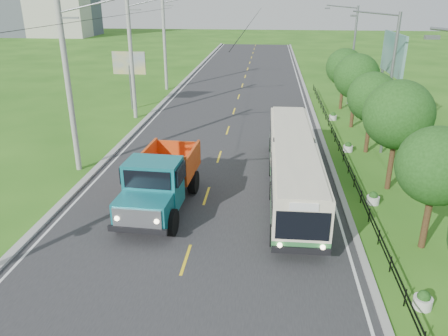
% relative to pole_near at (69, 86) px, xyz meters
% --- Properties ---
extents(ground, '(240.00, 240.00, 0.00)m').
position_rel_pole_near_xyz_m(ground, '(8.26, -9.00, -5.09)').
color(ground, '#275C16').
rests_on(ground, ground).
extents(road, '(14.00, 120.00, 0.02)m').
position_rel_pole_near_xyz_m(road, '(8.26, 11.00, -5.08)').
color(road, '#28282B').
rests_on(road, ground).
extents(curb_left, '(0.40, 120.00, 0.15)m').
position_rel_pole_near_xyz_m(curb_left, '(1.06, 11.00, -5.02)').
color(curb_left, '#9E9E99').
rests_on(curb_left, ground).
extents(curb_right, '(0.30, 120.00, 0.10)m').
position_rel_pole_near_xyz_m(curb_right, '(15.41, 11.00, -5.04)').
color(curb_right, '#9E9E99').
rests_on(curb_right, ground).
extents(edge_line_left, '(0.12, 120.00, 0.00)m').
position_rel_pole_near_xyz_m(edge_line_left, '(1.61, 11.00, -5.07)').
color(edge_line_left, silver).
rests_on(edge_line_left, road).
extents(edge_line_right, '(0.12, 120.00, 0.00)m').
position_rel_pole_near_xyz_m(edge_line_right, '(14.91, 11.00, -5.07)').
color(edge_line_right, silver).
rests_on(edge_line_right, road).
extents(centre_dash, '(0.12, 2.20, 0.00)m').
position_rel_pole_near_xyz_m(centre_dash, '(8.26, -9.00, -5.07)').
color(centre_dash, yellow).
rests_on(centre_dash, road).
extents(railing_right, '(0.04, 40.00, 0.60)m').
position_rel_pole_near_xyz_m(railing_right, '(16.26, 5.00, -4.79)').
color(railing_right, black).
rests_on(railing_right, ground).
extents(pole_near, '(3.51, 0.32, 10.00)m').
position_rel_pole_near_xyz_m(pole_near, '(0.00, 0.00, 0.00)').
color(pole_near, gray).
rests_on(pole_near, ground).
extents(pole_mid, '(3.51, 0.32, 10.00)m').
position_rel_pole_near_xyz_m(pole_mid, '(0.00, 12.00, 0.00)').
color(pole_mid, gray).
rests_on(pole_mid, ground).
extents(pole_far, '(3.51, 0.32, 10.00)m').
position_rel_pole_near_xyz_m(pole_far, '(0.00, 24.00, 0.00)').
color(pole_far, gray).
rests_on(pole_far, ground).
extents(tree_second, '(3.18, 3.26, 5.30)m').
position_rel_pole_near_xyz_m(tree_second, '(18.12, -6.86, -1.57)').
color(tree_second, '#382314').
rests_on(tree_second, ground).
extents(tree_third, '(3.60, 3.62, 6.00)m').
position_rel_pole_near_xyz_m(tree_third, '(18.12, -0.86, -1.11)').
color(tree_third, '#382314').
rests_on(tree_third, ground).
extents(tree_fourth, '(3.24, 3.31, 5.40)m').
position_rel_pole_near_xyz_m(tree_fourth, '(18.12, 5.14, -1.51)').
color(tree_fourth, '#382314').
rests_on(tree_fourth, ground).
extents(tree_fifth, '(3.48, 3.52, 5.80)m').
position_rel_pole_near_xyz_m(tree_fifth, '(18.12, 11.14, -1.24)').
color(tree_fifth, '#382314').
rests_on(tree_fifth, ground).
extents(tree_back, '(3.30, 3.36, 5.50)m').
position_rel_pole_near_xyz_m(tree_back, '(18.12, 17.14, -1.44)').
color(tree_back, '#382314').
rests_on(tree_back, ground).
extents(streetlight_mid, '(3.02, 0.20, 9.07)m').
position_rel_pole_near_xyz_m(streetlight_mid, '(18.90, 5.00, -0.19)').
color(streetlight_mid, slate).
rests_on(streetlight_mid, ground).
extents(streetlight_far, '(3.02, 0.20, 9.07)m').
position_rel_pole_near_xyz_m(streetlight_far, '(18.90, 19.00, -0.19)').
color(streetlight_far, slate).
rests_on(streetlight_far, ground).
extents(planter_front, '(0.64, 0.64, 0.67)m').
position_rel_pole_near_xyz_m(planter_front, '(16.86, -11.00, -4.81)').
color(planter_front, silver).
rests_on(planter_front, ground).
extents(planter_near, '(0.64, 0.64, 0.67)m').
position_rel_pole_near_xyz_m(planter_near, '(16.86, -3.00, -4.81)').
color(planter_near, silver).
rests_on(planter_near, ground).
extents(planter_mid, '(0.64, 0.64, 0.67)m').
position_rel_pole_near_xyz_m(planter_mid, '(16.86, 5.00, -4.81)').
color(planter_mid, silver).
rests_on(planter_mid, ground).
extents(planter_far, '(0.64, 0.64, 0.67)m').
position_rel_pole_near_xyz_m(planter_far, '(16.86, 13.00, -4.81)').
color(planter_far, silver).
rests_on(planter_far, ground).
extents(billboard_left, '(3.00, 0.20, 5.20)m').
position_rel_pole_near_xyz_m(billboard_left, '(-1.24, 15.00, -1.23)').
color(billboard_left, slate).
rests_on(billboard_left, ground).
extents(billboard_right, '(0.24, 6.00, 7.30)m').
position_rel_pole_near_xyz_m(billboard_right, '(20.56, 11.00, 0.25)').
color(billboard_right, slate).
rests_on(billboard_right, ground).
extents(bus, '(2.51, 14.42, 2.78)m').
position_rel_pole_near_xyz_m(bus, '(12.77, -1.66, -3.42)').
color(bus, '#2E743A').
rests_on(bus, ground).
extents(dump_truck, '(3.03, 7.08, 2.92)m').
position_rel_pole_near_xyz_m(dump_truck, '(6.23, -4.66, -3.44)').
color(dump_truck, '#136972').
rests_on(dump_truck, ground).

